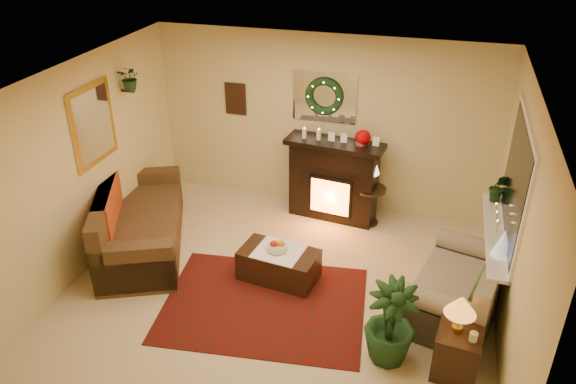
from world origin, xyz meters
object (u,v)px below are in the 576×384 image
(loveseat, at_px, (459,281))
(end_table_square, at_px, (457,353))
(side_table_round, at_px, (370,204))
(sofa, at_px, (141,219))
(coffee_table, at_px, (279,264))
(fireplace, at_px, (333,183))

(loveseat, relative_size, end_table_square, 2.85)
(loveseat, distance_m, side_table_round, 2.08)
(sofa, relative_size, end_table_square, 4.19)
(end_table_square, relative_size, coffee_table, 0.55)
(side_table_round, distance_m, end_table_square, 2.93)
(sofa, height_order, side_table_round, sofa)
(side_table_round, height_order, end_table_square, side_table_round)
(fireplace, height_order, coffee_table, fireplace)
(sofa, height_order, fireplace, fireplace)
(fireplace, height_order, side_table_round, fireplace)
(fireplace, distance_m, side_table_round, 0.60)
(sofa, distance_m, loveseat, 4.11)
(fireplace, relative_size, side_table_round, 2.14)
(coffee_table, bearing_deg, end_table_square, -17.66)
(fireplace, distance_m, end_table_square, 3.27)
(fireplace, bearing_deg, end_table_square, -49.26)
(fireplace, xyz_separation_m, loveseat, (1.81, -1.72, -0.13))
(sofa, height_order, coffee_table, sofa)
(loveseat, bearing_deg, coffee_table, -167.00)
(sofa, relative_size, fireplace, 1.77)
(coffee_table, bearing_deg, fireplace, 87.02)
(loveseat, bearing_deg, side_table_round, 141.17)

